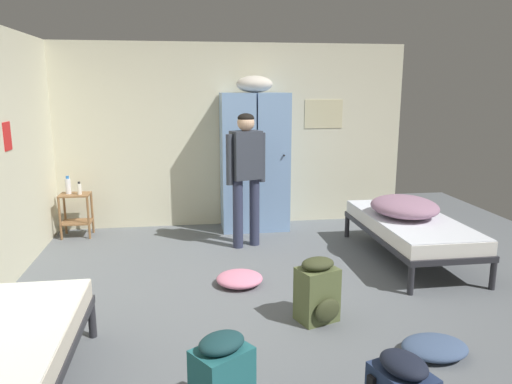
# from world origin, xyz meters

# --- Properties ---
(ground_plane) EXTENTS (8.12, 8.12, 0.00)m
(ground_plane) POSITION_xyz_m (0.00, 0.00, 0.00)
(ground_plane) COLOR slate
(room_backdrop) EXTENTS (4.89, 5.14, 2.51)m
(room_backdrop) POSITION_xyz_m (-1.23, 1.26, 1.26)
(room_backdrop) COLOR beige
(room_backdrop) RESTS_ON ground_plane
(locker_bank) EXTENTS (0.90, 0.55, 2.07)m
(locker_bank) POSITION_xyz_m (0.27, 2.26, 0.97)
(locker_bank) COLOR #7A9ECC
(locker_bank) RESTS_ON ground_plane
(shelf_unit) EXTENTS (0.38, 0.30, 0.57)m
(shelf_unit) POSITION_xyz_m (-2.08, 2.22, 0.35)
(shelf_unit) COLOR brown
(shelf_unit) RESTS_ON ground_plane
(bed_right) EXTENTS (0.90, 1.90, 0.49)m
(bed_right) POSITION_xyz_m (1.83, 0.76, 0.38)
(bed_right) COLOR #28282D
(bed_right) RESTS_ON ground_plane
(bedding_heap) EXTENTS (0.74, 0.84, 0.22)m
(bedding_heap) POSITION_xyz_m (1.79, 0.84, 0.60)
(bedding_heap) COLOR gray
(bedding_heap) RESTS_ON bed_right
(person_traveler) EXTENTS (0.49, 0.31, 1.62)m
(person_traveler) POSITION_xyz_m (0.06, 1.50, 0.98)
(person_traveler) COLOR #2D334C
(person_traveler) RESTS_ON ground_plane
(water_bottle) EXTENTS (0.07, 0.07, 0.24)m
(water_bottle) POSITION_xyz_m (-2.16, 2.24, 0.68)
(water_bottle) COLOR white
(water_bottle) RESTS_ON shelf_unit
(lotion_bottle) EXTENTS (0.05, 0.05, 0.17)m
(lotion_bottle) POSITION_xyz_m (-2.01, 2.18, 0.64)
(lotion_bottle) COLOR white
(lotion_bottle) RESTS_ON shelf_unit
(backpack_olive) EXTENTS (0.38, 0.40, 0.55)m
(backpack_olive) POSITION_xyz_m (0.40, -0.54, 0.26)
(backpack_olive) COLOR #566038
(backpack_olive) RESTS_ON ground_plane
(backpack_teal) EXTENTS (0.40, 0.41, 0.55)m
(backpack_teal) POSITION_xyz_m (-0.48, -1.69, 0.26)
(backpack_teal) COLOR #23666B
(backpack_teal) RESTS_ON ground_plane
(clothes_pile_denim) EXTENTS (0.49, 0.39, 0.12)m
(clothes_pile_denim) POSITION_xyz_m (1.11, -1.19, 0.06)
(clothes_pile_denim) COLOR #42567A
(clothes_pile_denim) RESTS_ON ground_plane
(clothes_pile_pink) EXTENTS (0.46, 0.45, 0.13)m
(clothes_pile_pink) POSITION_xyz_m (-0.16, 0.31, 0.06)
(clothes_pile_pink) COLOR pink
(clothes_pile_pink) RESTS_ON ground_plane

